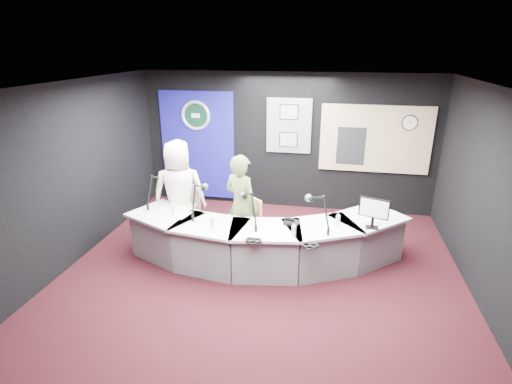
% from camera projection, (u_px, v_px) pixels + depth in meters
% --- Properties ---
extents(ground, '(6.00, 6.00, 0.00)m').
position_uv_depth(ground, '(259.00, 281.00, 5.93)').
color(ground, black).
rests_on(ground, ground).
extents(ceiling, '(6.00, 6.00, 0.02)m').
position_uv_depth(ceiling, '(259.00, 87.00, 4.95)').
color(ceiling, silver).
rests_on(ceiling, ground).
extents(wall_back, '(6.00, 0.02, 2.80)m').
position_uv_depth(wall_back, '(286.00, 142.00, 8.20)').
color(wall_back, black).
rests_on(wall_back, ground).
extents(wall_front, '(6.00, 0.02, 2.80)m').
position_uv_depth(wall_front, '(176.00, 346.00, 2.68)').
color(wall_front, black).
rests_on(wall_front, ground).
extents(wall_left, '(0.02, 6.00, 2.80)m').
position_uv_depth(wall_left, '(63.00, 179.00, 5.98)').
color(wall_left, black).
rests_on(wall_left, ground).
extents(wall_right, '(0.02, 6.00, 2.80)m').
position_uv_depth(wall_right, '(499.00, 209.00, 4.90)').
color(wall_right, black).
rests_on(wall_right, ground).
extents(broadcast_desk, '(4.50, 1.90, 0.75)m').
position_uv_depth(broadcast_desk, '(262.00, 241.00, 6.31)').
color(broadcast_desk, silver).
rests_on(broadcast_desk, ground).
extents(backdrop_panel, '(1.60, 0.05, 2.30)m').
position_uv_depth(backdrop_panel, '(198.00, 146.00, 8.57)').
color(backdrop_panel, navy).
rests_on(backdrop_panel, wall_back).
extents(agency_seal, '(0.63, 0.07, 0.63)m').
position_uv_depth(agency_seal, '(196.00, 116.00, 8.30)').
color(agency_seal, silver).
rests_on(agency_seal, backdrop_panel).
extents(seal_center, '(0.48, 0.01, 0.48)m').
position_uv_depth(seal_center, '(196.00, 116.00, 8.31)').
color(seal_center, black).
rests_on(seal_center, backdrop_panel).
extents(pinboard, '(0.90, 0.04, 1.10)m').
position_uv_depth(pinboard, '(289.00, 126.00, 8.04)').
color(pinboard, slate).
rests_on(pinboard, wall_back).
extents(framed_photo_upper, '(0.34, 0.02, 0.27)m').
position_uv_depth(framed_photo_upper, '(289.00, 112.00, 7.91)').
color(framed_photo_upper, gray).
rests_on(framed_photo_upper, pinboard).
extents(framed_photo_lower, '(0.34, 0.02, 0.27)m').
position_uv_depth(framed_photo_lower, '(288.00, 140.00, 8.11)').
color(framed_photo_lower, gray).
rests_on(framed_photo_lower, pinboard).
extents(booth_window_frame, '(2.12, 0.06, 1.32)m').
position_uv_depth(booth_window_frame, '(375.00, 139.00, 7.80)').
color(booth_window_frame, tan).
rests_on(booth_window_frame, wall_back).
extents(booth_glow, '(2.00, 0.02, 1.20)m').
position_uv_depth(booth_glow, '(375.00, 139.00, 7.79)').
color(booth_glow, beige).
rests_on(booth_glow, booth_window_frame).
extents(equipment_rack, '(0.55, 0.02, 0.75)m').
position_uv_depth(equipment_rack, '(351.00, 146.00, 7.91)').
color(equipment_rack, black).
rests_on(equipment_rack, booth_window_frame).
extents(wall_clock, '(0.28, 0.01, 0.28)m').
position_uv_depth(wall_clock, '(410.00, 123.00, 7.54)').
color(wall_clock, white).
rests_on(wall_clock, booth_window_frame).
extents(armchair_left, '(0.61, 0.61, 0.96)m').
position_uv_depth(armchair_left, '(181.00, 216.00, 6.97)').
color(armchair_left, tan).
rests_on(armchair_left, ground).
extents(armchair_right, '(0.84, 0.84, 1.06)m').
position_uv_depth(armchair_right, '(241.00, 224.00, 6.53)').
color(armchair_right, tan).
rests_on(armchair_right, ground).
extents(draped_jacket, '(0.51, 0.16, 0.70)m').
position_uv_depth(draped_jacket, '(186.00, 203.00, 7.15)').
color(draped_jacket, slate).
rests_on(draped_jacket, armchair_left).
extents(person_man, '(1.02, 0.81, 1.83)m').
position_uv_depth(person_man, '(179.00, 193.00, 6.82)').
color(person_man, '#FFE7CB').
rests_on(person_man, ground).
extents(person_woman, '(0.74, 0.64, 1.71)m').
position_uv_depth(person_woman, '(241.00, 206.00, 6.42)').
color(person_woman, '#586836').
rests_on(person_woman, ground).
extents(computer_monitor, '(0.47, 0.19, 0.34)m').
position_uv_depth(computer_monitor, '(374.00, 208.00, 5.78)').
color(computer_monitor, black).
rests_on(computer_monitor, broadcast_desk).
extents(desk_phone, '(0.25, 0.22, 0.05)m').
position_uv_depth(desk_phone, '(292.00, 223.00, 6.00)').
color(desk_phone, black).
rests_on(desk_phone, broadcast_desk).
extents(headphones_near, '(0.22, 0.22, 0.04)m').
position_uv_depth(headphones_near, '(310.00, 245.00, 5.34)').
color(headphones_near, black).
rests_on(headphones_near, broadcast_desk).
extents(headphones_far, '(0.21, 0.21, 0.04)m').
position_uv_depth(headphones_far, '(254.00, 240.00, 5.48)').
color(headphones_far, black).
rests_on(headphones_far, broadcast_desk).
extents(paper_stack, '(0.29, 0.36, 0.00)m').
position_uv_depth(paper_stack, '(181.00, 215.00, 6.35)').
color(paper_stack, white).
rests_on(paper_stack, broadcast_desk).
extents(notepad, '(0.26, 0.33, 0.00)m').
position_uv_depth(notepad, '(202.00, 230.00, 5.81)').
color(notepad, white).
rests_on(notepad, broadcast_desk).
extents(boom_mic_a, '(0.23, 0.73, 0.60)m').
position_uv_depth(boom_mic_a, '(157.00, 187.00, 6.70)').
color(boom_mic_a, black).
rests_on(boom_mic_a, broadcast_desk).
extents(boom_mic_b, '(0.16, 0.74, 0.60)m').
position_uv_depth(boom_mic_b, '(199.00, 196.00, 6.30)').
color(boom_mic_b, black).
rests_on(boom_mic_b, broadcast_desk).
extents(boom_mic_c, '(0.43, 0.65, 0.60)m').
position_uv_depth(boom_mic_c, '(249.00, 205.00, 5.95)').
color(boom_mic_c, black).
rests_on(boom_mic_c, broadcast_desk).
extents(boom_mic_d, '(0.45, 0.65, 0.60)m').
position_uv_depth(boom_mic_d, '(318.00, 208.00, 5.84)').
color(boom_mic_d, black).
rests_on(boom_mic_d, broadcast_desk).
extents(water_bottles, '(2.63, 0.54, 0.18)m').
position_uv_depth(water_bottles, '(250.00, 219.00, 5.96)').
color(water_bottles, silver).
rests_on(water_bottles, broadcast_desk).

